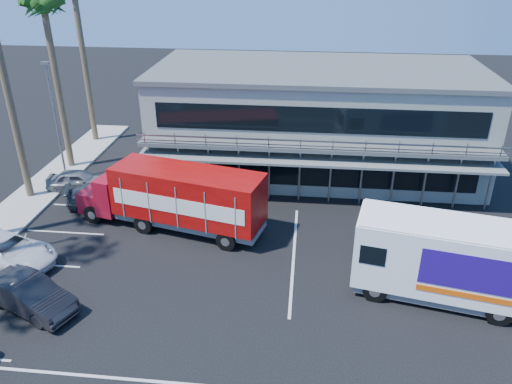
# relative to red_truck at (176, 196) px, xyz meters

# --- Properties ---
(ground) EXTENTS (120.00, 120.00, 0.00)m
(ground) POSITION_rel_red_truck_xyz_m (4.73, -5.18, -2.03)
(ground) COLOR black
(ground) RESTS_ON ground
(building) EXTENTS (22.40, 12.00, 7.30)m
(building) POSITION_rel_red_truck_xyz_m (7.73, 9.75, 1.62)
(building) COLOR gray
(building) RESTS_ON ground
(curb_strip) EXTENTS (3.00, 32.00, 0.16)m
(curb_strip) POSITION_rel_red_truck_xyz_m (-10.27, 0.82, -1.95)
(curb_strip) COLOR #A5A399
(curb_strip) RESTS_ON ground
(palm_e) EXTENTS (2.80, 2.80, 12.25)m
(palm_e) POSITION_rel_red_truck_xyz_m (-9.97, 7.82, 8.54)
(palm_e) COLOR brown
(palm_e) RESTS_ON ground
(light_pole_far) EXTENTS (0.50, 0.25, 8.09)m
(light_pole_far) POSITION_rel_red_truck_xyz_m (-9.47, 5.82, 2.47)
(light_pole_far) COLOR gray
(light_pole_far) RESTS_ON ground
(red_truck) EXTENTS (11.27, 5.11, 3.70)m
(red_truck) POSITION_rel_red_truck_xyz_m (0.00, 0.00, 0.00)
(red_truck) COLOR maroon
(red_truck) RESTS_ON ground
(white_van) EXTENTS (8.30, 4.26, 3.87)m
(white_van) POSITION_rel_red_truck_xyz_m (13.54, -4.87, 0.02)
(white_van) COLOR white
(white_van) RESTS_ON ground
(parked_car_b) EXTENTS (4.93, 3.33, 1.54)m
(parked_car_b) POSITION_rel_red_truck_xyz_m (-4.77, -7.68, -1.27)
(parked_car_b) COLOR black
(parked_car_b) RESTS_ON ground
(parked_car_c) EXTENTS (5.89, 4.02, 1.50)m
(parked_car_c) POSITION_rel_red_truck_xyz_m (-7.77, -4.38, -1.29)
(parked_car_c) COLOR white
(parked_car_c) RESTS_ON ground
(parked_car_d) EXTENTS (5.30, 3.58, 1.43)m
(parked_car_d) POSITION_rel_red_truck_xyz_m (-5.14, 2.42, -1.32)
(parked_car_d) COLOR #2C333A
(parked_car_d) RESTS_ON ground
(parked_car_e) EXTENTS (4.25, 2.11, 1.39)m
(parked_car_e) POSITION_rel_red_truck_xyz_m (-7.77, 4.24, -1.34)
(parked_car_e) COLOR slate
(parked_car_e) RESTS_ON ground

